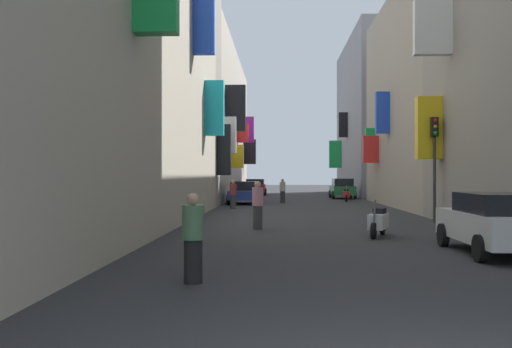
{
  "coord_description": "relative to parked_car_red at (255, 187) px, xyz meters",
  "views": [
    {
      "loc": [
        -1.45,
        -4.51,
        1.87
      ],
      "look_at": [
        -2.94,
        33.82,
        1.91
      ],
      "focal_mm": 40.73,
      "sensor_mm": 36.0,
      "label": 1
    }
  ],
  "objects": [
    {
      "name": "building_right_mid_c",
      "position": [
        11.57,
        1.92,
        6.42
      ],
      "size": [
        7.23,
        19.14,
        14.39
      ],
      "color": "gray",
      "rests_on": "ground"
    },
    {
      "name": "ground_plane",
      "position": [
        3.58,
        -18.52,
        -0.77
      ],
      "size": [
        140.0,
        140.0,
        0.0
      ],
      "primitive_type": "plane",
      "color": "#2D2D30"
    },
    {
      "name": "building_left_mid_b",
      "position": [
        -4.41,
        -2.85,
        5.35
      ],
      "size": [
        7.4,
        28.64,
        12.25
      ],
      "color": "#BCB29E",
      "rests_on": "ground"
    },
    {
      "name": "parked_car_blue",
      "position": [
        -0.11,
        -15.95,
        -0.02
      ],
      "size": [
        1.93,
        4.05,
        1.43
      ],
      "color": "navy",
      "rests_on": "ground"
    },
    {
      "name": "traffic_light_near_corner",
      "position": [
        8.21,
        -30.18,
        2.04
      ],
      "size": [
        0.26,
        0.34,
        4.11
      ],
      "color": "#2D2D2D",
      "rests_on": "ground"
    },
    {
      "name": "parked_car_green",
      "position": [
        7.1,
        -7.54,
        0.04
      ],
      "size": [
        1.83,
        4.1,
        1.56
      ],
      "color": "#236638",
      "rests_on": "ground"
    },
    {
      "name": "building_left_mid_a",
      "position": [
        -4.4,
        -18.79,
        10.16
      ],
      "size": [
        6.97,
        3.26,
        21.94
      ],
      "color": "#9E9384",
      "rests_on": "ground"
    },
    {
      "name": "pedestrian_near_right",
      "position": [
        1.42,
        -33.3,
        0.05
      ],
      "size": [
        0.53,
        0.53,
        1.65
      ],
      "color": "#3B3B3B",
      "rests_on": "ground"
    },
    {
      "name": "parked_car_red",
      "position": [
        0.0,
        0.0,
        0.0
      ],
      "size": [
        1.99,
        4.07,
        1.46
      ],
      "color": "#B21E1E",
      "rests_on": "ground"
    },
    {
      "name": "pedestrian_mid_street",
      "position": [
        0.66,
        -43.1,
        -0.0
      ],
      "size": [
        0.39,
        0.39,
        1.55
      ],
      "color": "black",
      "rests_on": "ground"
    },
    {
      "name": "building_right_mid_a",
      "position": [
        11.58,
        -18.55,
        5.4
      ],
      "size": [
        7.0,
        16.64,
        12.34
      ],
      "color": "#9E9384",
      "rests_on": "ground"
    },
    {
      "name": "scooter_red",
      "position": [
        6.89,
        -12.19,
        -0.31
      ],
      "size": [
        0.59,
        1.84,
        1.13
      ],
      "color": "red",
      "rests_on": "ground"
    },
    {
      "name": "scooter_white",
      "position": [
        5.13,
        -35.47,
        -0.31
      ],
      "size": [
        0.81,
        1.79,
        1.13
      ],
      "color": "silver",
      "rests_on": "ground"
    },
    {
      "name": "pedestrian_crossing",
      "position": [
        -0.37,
        -21.2,
        0.01
      ],
      "size": [
        0.54,
        0.54,
        1.57
      ],
      "color": "#383838",
      "rests_on": "ground"
    },
    {
      "name": "scooter_silver",
      "position": [
        7.51,
        1.19,
        -0.31
      ],
      "size": [
        0.66,
        1.79,
        1.13
      ],
      "color": "#ADADB2",
      "rests_on": "ground"
    },
    {
      "name": "parked_car_white",
      "position": [
        7.26,
        -39.21,
        -0.01
      ],
      "size": [
        1.88,
        4.19,
        1.44
      ],
      "color": "white",
      "rests_on": "ground"
    },
    {
      "name": "pedestrian_near_left",
      "position": [
        2.4,
        -14.69,
        0.02
      ],
      "size": [
        0.47,
        0.47,
        1.59
      ],
      "color": "#2D2D2D",
      "rests_on": "ground"
    }
  ]
}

